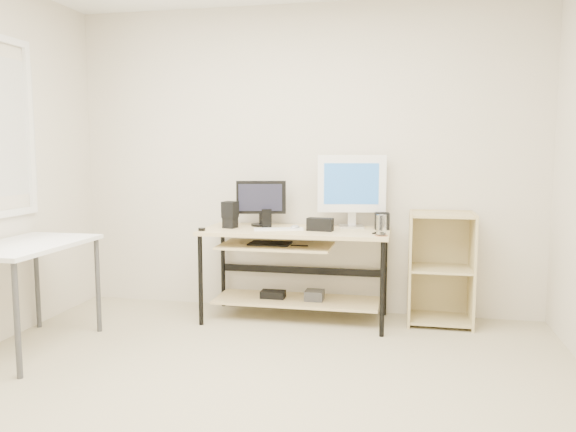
# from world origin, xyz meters

# --- Properties ---
(room) EXTENTS (4.01, 4.01, 2.62)m
(room) POSITION_xyz_m (-0.14, 0.04, 1.32)
(room) COLOR #B7AD8D
(room) RESTS_ON ground
(desk) EXTENTS (1.50, 0.65, 0.75)m
(desk) POSITION_xyz_m (-0.03, 1.66, 0.54)
(desk) COLOR beige
(desk) RESTS_ON ground
(side_table) EXTENTS (0.60, 1.00, 0.75)m
(side_table) POSITION_xyz_m (-1.68, 0.60, 0.67)
(side_table) COLOR white
(side_table) RESTS_ON ground
(shelf_unit) EXTENTS (0.50, 0.40, 0.90)m
(shelf_unit) POSITION_xyz_m (1.15, 1.82, 0.45)
(shelf_unit) COLOR #CAB97E
(shelf_unit) RESTS_ON ground
(black_monitor) EXTENTS (0.41, 0.17, 0.38)m
(black_monitor) POSITION_xyz_m (-0.32, 1.80, 0.97)
(black_monitor) COLOR black
(black_monitor) RESTS_ON desk
(white_imac) EXTENTS (0.56, 0.18, 0.60)m
(white_imac) POSITION_xyz_m (0.43, 1.86, 1.09)
(white_imac) COLOR silver
(white_imac) RESTS_ON desk
(keyboard) EXTENTS (0.41, 0.22, 0.01)m
(keyboard) POSITION_xyz_m (-0.12, 1.59, 0.76)
(keyboard) COLOR white
(keyboard) RESTS_ON desk
(mouse) EXTENTS (0.08, 0.11, 0.04)m
(mouse) POSITION_xyz_m (-0.00, 1.64, 0.77)
(mouse) COLOR #B3B3B8
(mouse) RESTS_ON desk
(center_speaker) EXTENTS (0.21, 0.12, 0.10)m
(center_speaker) POSITION_xyz_m (0.21, 1.61, 0.80)
(center_speaker) COLOR black
(center_speaker) RESTS_ON desk
(speaker_left) EXTENTS (0.13, 0.13, 0.22)m
(speaker_left) POSITION_xyz_m (-0.54, 1.63, 0.86)
(speaker_left) COLOR black
(speaker_left) RESTS_ON desk
(speaker_right) EXTENTS (0.12, 0.12, 0.14)m
(speaker_right) POSITION_xyz_m (0.68, 1.79, 0.82)
(speaker_right) COLOR black
(speaker_right) RESTS_ON desk
(audio_controller) EXTENTS (0.09, 0.07, 0.16)m
(audio_controller) POSITION_xyz_m (-0.24, 1.66, 0.83)
(audio_controller) COLOR black
(audio_controller) RESTS_ON desk
(volume_puck) EXTENTS (0.06, 0.06, 0.02)m
(volume_puck) POSITION_xyz_m (-0.71, 1.42, 0.76)
(volume_puck) COLOR black
(volume_puck) RESTS_ON desk
(smartphone) EXTENTS (0.09, 0.13, 0.01)m
(smartphone) POSITION_xyz_m (0.66, 1.56, 0.75)
(smartphone) COLOR black
(smartphone) RESTS_ON desk
(coaster) EXTENTS (0.13, 0.13, 0.01)m
(coaster) POSITION_xyz_m (0.69, 1.43, 0.75)
(coaster) COLOR #AB734D
(coaster) RESTS_ON desk
(drinking_glass) EXTENTS (0.10, 0.10, 0.15)m
(drinking_glass) POSITION_xyz_m (0.69, 1.43, 0.83)
(drinking_glass) COLOR white
(drinking_glass) RESTS_ON coaster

